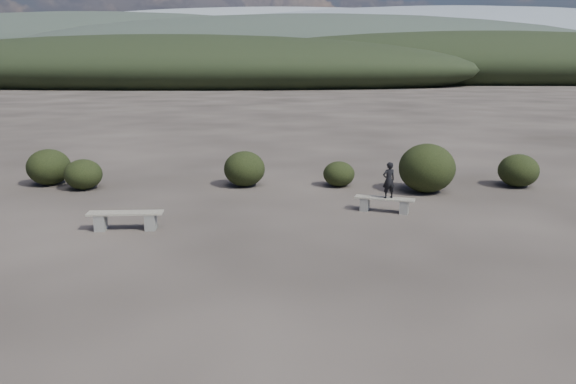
{
  "coord_description": "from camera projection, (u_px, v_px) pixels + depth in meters",
  "views": [
    {
      "loc": [
        1.12,
        -9.72,
        4.19
      ],
      "look_at": [
        0.56,
        3.5,
        1.1
      ],
      "focal_mm": 35.0,
      "sensor_mm": 36.0,
      "label": 1
    }
  ],
  "objects": [
    {
      "name": "ground",
      "position": [
        250.0,
        292.0,
        10.46
      ],
      "size": [
        1200.0,
        1200.0,
        0.0
      ],
      "primitive_type": "plane",
      "color": "#292420",
      "rests_on": "ground"
    },
    {
      "name": "bench_left",
      "position": [
        126.0,
        219.0,
        14.23
      ],
      "size": [
        1.91,
        0.57,
        0.47
      ],
      "rotation": [
        0.0,
        0.0,
        0.1
      ],
      "color": "slate",
      "rests_on": "ground"
    },
    {
      "name": "bench_right",
      "position": [
        384.0,
        203.0,
        15.92
      ],
      "size": [
        1.71,
        0.79,
        0.42
      ],
      "rotation": [
        0.0,
        0.0,
        -0.28
      ],
      "color": "slate",
      "rests_on": "ground"
    },
    {
      "name": "seated_person",
      "position": [
        389.0,
        180.0,
        15.74
      ],
      "size": [
        0.44,
        0.36,
        1.03
      ],
      "primitive_type": "imported",
      "rotation": [
        0.0,
        0.0,
        3.5
      ],
      "color": "black",
      "rests_on": "bench_right"
    },
    {
      "name": "shrub_a",
      "position": [
        83.0,
        174.0,
        18.72
      ],
      "size": [
        1.24,
        1.24,
        1.01
      ],
      "primitive_type": "ellipsoid",
      "color": "black",
      "rests_on": "ground"
    },
    {
      "name": "shrub_b",
      "position": [
        244.0,
        169.0,
        19.18
      ],
      "size": [
        1.41,
        1.41,
        1.21
      ],
      "primitive_type": "ellipsoid",
      "color": "black",
      "rests_on": "ground"
    },
    {
      "name": "shrub_c",
      "position": [
        339.0,
        174.0,
        19.17
      ],
      "size": [
        1.08,
        1.08,
        0.86
      ],
      "primitive_type": "ellipsoid",
      "color": "black",
      "rests_on": "ground"
    },
    {
      "name": "shrub_d",
      "position": [
        427.0,
        168.0,
        18.24
      ],
      "size": [
        1.82,
        1.82,
        1.6
      ],
      "primitive_type": "ellipsoid",
      "color": "black",
      "rests_on": "ground"
    },
    {
      "name": "shrub_e",
      "position": [
        518.0,
        171.0,
        19.09
      ],
      "size": [
        1.34,
        1.34,
        1.12
      ],
      "primitive_type": "ellipsoid",
      "color": "black",
      "rests_on": "ground"
    },
    {
      "name": "shrub_f",
      "position": [
        49.0,
        167.0,
        19.39
      ],
      "size": [
        1.47,
        1.47,
        1.24
      ],
      "primitive_type": "ellipsoid",
      "color": "black",
      "rests_on": "ground"
    },
    {
      "name": "mountain_ridges",
      "position": [
        298.0,
        50.0,
        338.16
      ],
      "size": [
        500.0,
        400.0,
        56.0
      ],
      "color": "black",
      "rests_on": "ground"
    }
  ]
}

